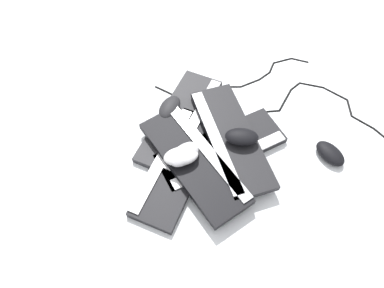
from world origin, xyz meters
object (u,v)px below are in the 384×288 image
Objects in this scene: mouse_1 at (184,154)px; keyboard_0 at (221,149)px; mouse_2 at (330,153)px; keyboard_3 at (231,138)px; mouse_3 at (242,137)px; mouse_4 at (181,156)px; keyboard_4 at (194,161)px; keyboard_1 at (181,120)px; keyboard_2 at (177,165)px; mouse_0 at (170,108)px.

keyboard_0 is at bearing 160.90° from mouse_1.
mouse_2 is (0.34, 0.13, 0.01)m from keyboard_0.
mouse_2 is (0.32, 0.09, -0.02)m from keyboard_3.
mouse_4 is at bearing 24.42° from mouse_3.
keyboard_0 is 3.96× the size of mouse_3.
keyboard_0 is 0.09m from mouse_3.
mouse_1 is (-0.03, -0.01, 0.04)m from keyboard_4.
keyboard_0 is 1.01× the size of keyboard_3.
keyboard_1 is at bearing -129.99° from mouse_1.
keyboard_3 is (0.13, 0.15, 0.03)m from keyboard_2.
mouse_3 and mouse_4 have the same top height.
keyboard_3 is 0.05m from mouse_3.
keyboard_2 is at bearing -120.80° from mouse_2.
mouse_4 is (-0.15, -0.14, 0.00)m from mouse_3.
mouse_2 is at bearing 20.22° from keyboard_0.
keyboard_4 is (0.05, 0.02, 0.03)m from keyboard_2.
mouse_0 is 0.57m from mouse_2.
keyboard_2 is (-0.11, -0.11, 0.00)m from keyboard_0.
keyboard_3 reaches higher than keyboard_1.
keyboard_1 is at bearing 79.72° from mouse_4.
keyboard_2 is at bearing -159.67° from keyboard_4.
keyboard_2 is at bearing 21.72° from mouse_3.
mouse_0 is at bearing -26.88° from mouse_3.
mouse_1 is at bearing 23.66° from mouse_4.
keyboard_2 is at bearing -41.25° from mouse_1.
mouse_3 reaches higher than keyboard_3.
mouse_0 is 0.28m from mouse_3.
mouse_4 is at bearing -130.39° from keyboard_0.
keyboard_4 is at bearing -7.58° from mouse_4.
mouse_4 is at bearing 0.80° from keyboard_2.
keyboard_3 is at bearing 59.50° from keyboard_4.
keyboard_2 is 0.23m from mouse_3.
keyboard_1 is 0.98× the size of keyboard_4.
mouse_4 is (-0.11, -0.15, 0.04)m from keyboard_3.
mouse_2 is at bearing -6.27° from mouse_4.
mouse_2 is 0.50m from mouse_4.
mouse_4 reaches higher than keyboard_0.
keyboard_4 is at bearing 127.54° from mouse_1.
mouse_0 is (-0.11, 0.18, 0.04)m from keyboard_2.
keyboard_0 is at bearing 74.57° from mouse_0.
keyboard_2 is 0.22m from mouse_0.
mouse_1 is at bearing 26.65° from keyboard_2.
mouse_3 is 1.00× the size of mouse_4.
keyboard_2 is 4.02× the size of mouse_4.
mouse_0 is (-0.05, 0.01, 0.04)m from keyboard_1.
keyboard_1 is 4.01× the size of mouse_4.
keyboard_3 is at bearing -133.21° from mouse_2.
keyboard_4 is 4.11× the size of mouse_2.
mouse_0 is (-0.24, 0.03, 0.01)m from keyboard_3.
keyboard_3 reaches higher than keyboard_0.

